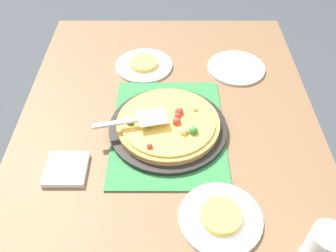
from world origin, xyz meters
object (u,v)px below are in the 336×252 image
plate_side (236,68)px  cup_near (323,247)px  pizza_server (137,120)px  plate_far_right (144,65)px  pizza_pan (168,128)px  plate_near_left (220,218)px  served_slice_right (144,63)px  pizza (168,123)px  served_slice_left (221,216)px  napkin_stack (66,169)px

plate_side → cup_near: cup_near is taller
pizza_server → plate_far_right: bearing=179.8°
pizza_pan → plate_near_left: (0.32, 0.14, -0.01)m
plate_side → served_slice_right: size_ratio=2.00×
pizza → plate_side: size_ratio=1.50×
plate_side → served_slice_right: bearing=-92.4°
served_slice_left → plate_far_right: bearing=-161.0°
pizza_pan → served_slice_left: bearing=22.9°
plate_side → served_slice_right: 0.36m
plate_near_left → napkin_stack: bearing=-110.1°
served_slice_right → napkin_stack: served_slice_right is taller
plate_far_right → plate_near_left: bearing=19.0°
served_slice_left → pizza_server: (-0.30, -0.23, 0.05)m
plate_far_right → napkin_stack: size_ratio=1.83×
plate_side → cup_near: (0.77, 0.09, 0.06)m
pizza → cup_near: 0.56m
napkin_stack → served_slice_left: bearing=69.9°
plate_near_left → plate_side: 0.67m
plate_far_right → plate_side: bearing=87.6°
plate_far_right → napkin_stack: napkin_stack is taller
plate_near_left → served_slice_left: 0.01m
served_slice_left → served_slice_right: size_ratio=1.00×
served_slice_right → napkin_stack: 0.55m
napkin_stack → cup_near: bearing=67.8°
pizza_server → cup_near: bearing=47.7°
served_slice_right → pizza_server: pizza_server is taller
plate_side → served_slice_left: served_slice_left is taller
served_slice_left → plate_side: bearing=169.1°
pizza_pan → pizza_server: (0.02, -0.10, 0.06)m
pizza → served_slice_right: pizza is taller
napkin_stack → pizza_server: bearing=125.5°
served_slice_left → served_slice_right: 0.71m
plate_far_right → napkin_stack: 0.55m
pizza_pan → plate_near_left: pizza_pan is taller
plate_side → napkin_stack: bearing=-48.4°
pizza_pan → plate_side: bearing=141.6°
served_slice_right → pizza_pan: bearing=15.1°
pizza_pan → napkin_stack: pizza_pan is taller
served_slice_left → cup_near: (0.11, 0.22, 0.04)m
pizza → napkin_stack: size_ratio=2.75×
pizza → plate_near_left: size_ratio=1.50×
plate_far_right → served_slice_right: bearing=0.0°
plate_side → napkin_stack: size_ratio=1.83×
plate_far_right → served_slice_right: size_ratio=2.00×
pizza → served_slice_right: 0.36m
plate_side → cup_near: bearing=6.9°
pizza_pan → pizza_server: bearing=-77.1°
served_slice_right → pizza_server: size_ratio=0.47×
pizza → served_slice_left: size_ratio=3.00×
pizza → pizza_server: bearing=-77.7°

